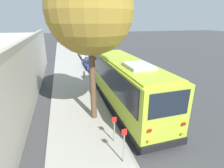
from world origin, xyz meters
name	(u,v)px	position (x,y,z in m)	size (l,w,h in m)	color
ground_plane	(138,113)	(0.00, 0.00, 0.00)	(160.00, 160.00, 0.00)	#3D3D3F
sidewalk_slab	(80,121)	(0.00, 3.75, 0.07)	(80.00, 3.58, 0.15)	#A3A099
curb_strip	(110,116)	(0.00, 1.89, 0.07)	(80.00, 0.14, 0.15)	gray
shuttle_bus	(127,82)	(0.99, 0.49, 1.86)	(9.59, 2.83, 3.48)	#ADC633
parked_sedan_blue	(91,63)	(12.41, 0.97, 0.59)	(4.62, 1.75, 1.27)	navy
parked_sedan_white	(86,54)	(18.80, 0.86, 0.58)	(4.56, 1.83, 1.26)	silver
parked_sedan_maroon	(82,48)	(25.99, 0.61, 0.61)	(4.61, 1.88, 1.31)	maroon
parked_sedan_tan	(77,43)	(32.83, 0.95, 0.58)	(4.20, 1.87, 1.26)	tan
parked_sedan_gray	(75,41)	(38.17, 0.84, 0.60)	(4.29, 2.07, 1.29)	slate
street_tree	(89,4)	(0.19, 2.90, 6.48)	(4.42, 4.42, 8.91)	brown
sign_post_near	(124,146)	(-3.83, 2.37, 0.99)	(0.06, 0.22, 1.63)	gray
sign_post_far	(114,129)	(-2.46, 2.37, 0.86)	(0.06, 0.22, 1.37)	gray
fire_hydrant	(84,74)	(7.89, 2.50, 0.55)	(0.22, 0.22, 0.81)	#99999E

